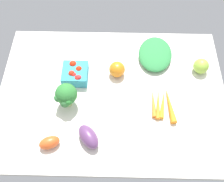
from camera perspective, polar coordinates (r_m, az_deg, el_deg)
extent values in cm
cube|color=silver|center=(130.06, 0.00, -0.71)|extent=(104.00, 76.00, 2.00)
cube|color=teal|center=(132.97, -7.44, 3.43)|extent=(11.72, 11.72, 5.63)
sphere|color=red|center=(130.09, -8.18, 3.50)|extent=(2.91, 2.91, 2.91)
sphere|color=red|center=(128.78, -6.94, 2.55)|extent=(3.07, 3.07, 3.07)
sphere|color=red|center=(133.46, -7.91, 5.42)|extent=(3.31, 3.31, 3.31)
sphere|color=red|center=(129.83, -7.75, 3.22)|extent=(2.48, 2.48, 2.48)
sphere|color=red|center=(128.37, -6.75, 2.69)|extent=(2.61, 2.61, 2.61)
sphere|color=red|center=(131.53, -6.72, 4.40)|extent=(2.96, 2.96, 2.96)
cone|color=orange|center=(127.14, 11.57, -2.67)|extent=(5.03, 18.15, 2.84)
cone|color=orange|center=(127.03, 10.22, -2.61)|extent=(4.61, 14.53, 2.23)
cone|color=orange|center=(126.86, 9.29, -2.53)|extent=(3.39, 15.35, 2.12)
cone|color=orange|center=(126.66, 8.37, -2.43)|extent=(2.29, 13.91, 2.14)
sphere|color=#90BD3D|center=(140.06, 17.54, 4.83)|extent=(7.30, 7.30, 7.30)
sphere|color=orange|center=(132.30, 1.03, 4.39)|extent=(7.51, 7.51, 7.51)
ellipsoid|color=#5D3764|center=(116.14, -4.77, -9.21)|extent=(11.89, 13.18, 6.42)
cylinder|color=#9FBC75|center=(126.04, -8.88, -2.01)|extent=(3.50, 3.50, 4.42)
sphere|color=#2C7431|center=(121.16, -9.24, -0.63)|extent=(9.50, 9.50, 9.50)
sphere|color=#317138|center=(120.81, -10.85, -1.40)|extent=(3.44, 3.44, 3.44)
sphere|color=#316D37|center=(119.96, -9.48, -2.36)|extent=(4.08, 4.08, 4.08)
sphere|color=#2B7A30|center=(119.12, -8.87, -2.11)|extent=(3.37, 3.37, 3.37)
ellipsoid|color=#2D7F3F|center=(141.63, 8.71, 7.40)|extent=(18.52, 23.75, 4.51)
ellipsoid|color=#D75221|center=(118.22, -12.54, -10.15)|extent=(9.74, 7.86, 5.11)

